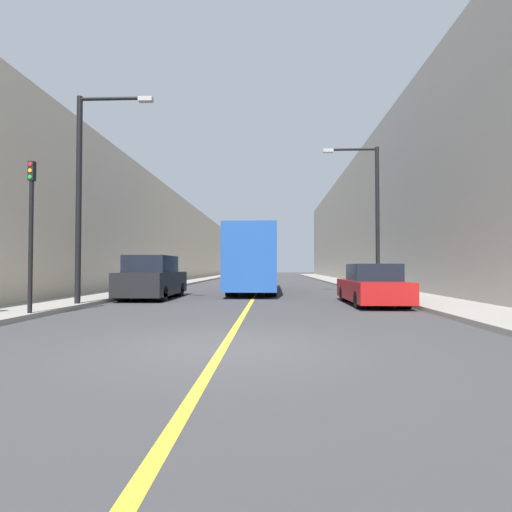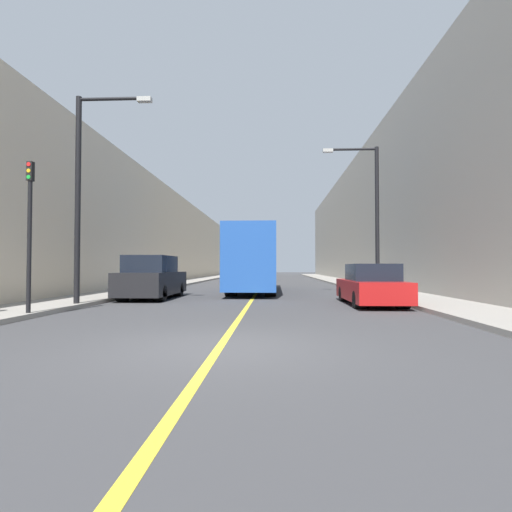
% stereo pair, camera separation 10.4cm
% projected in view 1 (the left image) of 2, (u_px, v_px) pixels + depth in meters
% --- Properties ---
extents(ground_plane, '(200.00, 200.00, 0.00)m').
position_uv_depth(ground_plane, '(224.00, 347.00, 7.14)').
color(ground_plane, '#38383A').
extents(sidewalk_left, '(2.70, 72.00, 0.15)m').
position_uv_depth(sidewalk_left, '(188.00, 281.00, 37.40)').
color(sidewalk_left, gray).
rests_on(sidewalk_left, ground).
extents(sidewalk_right, '(2.70, 72.00, 0.15)m').
position_uv_depth(sidewalk_right, '(340.00, 282.00, 36.81)').
color(sidewalk_right, gray).
rests_on(sidewalk_right, ground).
extents(building_row_left, '(4.00, 72.00, 8.63)m').
position_uv_depth(building_row_left, '(153.00, 236.00, 37.66)').
color(building_row_left, beige).
rests_on(building_row_left, ground).
extents(building_row_right, '(4.00, 72.00, 11.63)m').
position_uv_depth(building_row_right, '(376.00, 220.00, 36.82)').
color(building_row_right, gray).
rests_on(building_row_right, ground).
extents(road_center_line, '(0.16, 72.00, 0.01)m').
position_uv_depth(road_center_line, '(263.00, 282.00, 37.10)').
color(road_center_line, gold).
rests_on(road_center_line, ground).
extents(bus, '(2.50, 10.79, 3.49)m').
position_uv_depth(bus, '(254.00, 260.00, 22.93)').
color(bus, '#1E4793').
rests_on(bus, ground).
extents(parked_suv_left, '(2.03, 4.95, 1.95)m').
position_uv_depth(parked_suv_left, '(153.00, 279.00, 18.12)').
color(parked_suv_left, black).
rests_on(parked_suv_left, ground).
extents(car_right_near, '(1.87, 4.73, 1.56)m').
position_uv_depth(car_right_near, '(372.00, 286.00, 15.12)').
color(car_right_near, maroon).
rests_on(car_right_near, ground).
extents(street_lamp_left, '(2.75, 0.24, 7.42)m').
position_uv_depth(street_lamp_left, '(86.00, 184.00, 14.24)').
color(street_lamp_left, black).
rests_on(street_lamp_left, sidewalk_left).
extents(street_lamp_right, '(2.75, 0.24, 7.23)m').
position_uv_depth(street_lamp_right, '(372.00, 209.00, 19.66)').
color(street_lamp_right, black).
rests_on(street_lamp_right, sidewalk_right).
extents(traffic_light, '(0.16, 0.18, 4.29)m').
position_uv_depth(traffic_light, '(31.00, 230.00, 11.26)').
color(traffic_light, black).
rests_on(traffic_light, sidewalk_left).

